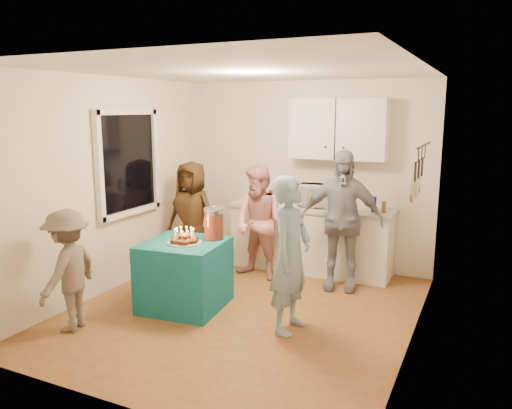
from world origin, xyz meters
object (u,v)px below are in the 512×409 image
at_px(child_near_left, 68,270).
at_px(man_birthday, 291,255).
at_px(party_table, 185,275).
at_px(woman_back_left, 192,216).
at_px(punch_jar, 214,224).
at_px(microwave, 319,196).
at_px(woman_back_center, 260,223).
at_px(woman_back_right, 341,220).
at_px(counter, 311,240).

bearing_deg(child_near_left, man_birthday, 103.96).
bearing_deg(man_birthday, party_table, 90.71).
bearing_deg(woman_back_left, child_near_left, -89.39).
distance_m(punch_jar, child_near_left, 1.61).
bearing_deg(woman_back_left, microwave, 23.92).
xyz_separation_m(microwave, woman_back_center, (-0.60, -0.60, -0.31)).
bearing_deg(microwave, woman_back_right, -55.54).
relative_size(man_birthday, woman_back_right, 0.91).
bearing_deg(child_near_left, woman_back_right, 126.52).
relative_size(woman_back_center, child_near_left, 1.20).
relative_size(punch_jar, woman_back_left, 0.22).
relative_size(counter, woman_back_right, 1.26).
bearing_deg(party_table, punch_jar, 47.19).
distance_m(counter, punch_jar, 1.78).
height_order(counter, party_table, counter).
xyz_separation_m(party_table, punch_jar, (0.24, 0.26, 0.55)).
relative_size(counter, woman_back_center, 1.47).
bearing_deg(party_table, child_near_left, -126.49).
xyz_separation_m(man_birthday, woman_back_center, (-0.95, 1.31, -0.04)).
bearing_deg(counter, woman_back_center, -129.95).
height_order(counter, woman_back_center, woman_back_center).
distance_m(counter, man_birthday, 1.99).
bearing_deg(woman_back_right, woman_back_center, 174.23).
bearing_deg(woman_back_right, microwave, 121.38).
xyz_separation_m(counter, microwave, (0.10, 0.00, 0.63)).
relative_size(party_table, woman_back_center, 0.57).
xyz_separation_m(woman_back_center, woman_back_right, (1.06, 0.08, 0.12)).
bearing_deg(woman_back_center, woman_back_right, 14.97).
bearing_deg(punch_jar, counter, 69.21).
height_order(woman_back_center, child_near_left, woman_back_center).
bearing_deg(microwave, punch_jar, -120.95).
distance_m(counter, woman_back_right, 0.88).
xyz_separation_m(counter, punch_jar, (-0.61, -1.60, 0.50)).
relative_size(woman_back_right, child_near_left, 1.40).
distance_m(party_table, woman_back_center, 1.36).
bearing_deg(party_table, woman_back_center, 74.67).
height_order(party_table, punch_jar, punch_jar).
bearing_deg(child_near_left, party_table, 132.58).
height_order(microwave, party_table, microwave).
height_order(microwave, punch_jar, microwave).
bearing_deg(microwave, party_table, -124.10).
distance_m(party_table, man_birthday, 1.36).
bearing_deg(woman_back_left, party_table, -58.95).
distance_m(punch_jar, woman_back_right, 1.59).
height_order(woman_back_right, child_near_left, woman_back_right).
xyz_separation_m(microwave, punch_jar, (-0.71, -1.60, -0.13)).
bearing_deg(punch_jar, party_table, -132.81).
xyz_separation_m(woman_back_left, woman_back_right, (2.08, 0.13, 0.11)).
bearing_deg(woman_back_left, woman_back_right, 5.67).
bearing_deg(punch_jar, woman_back_center, 83.99).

